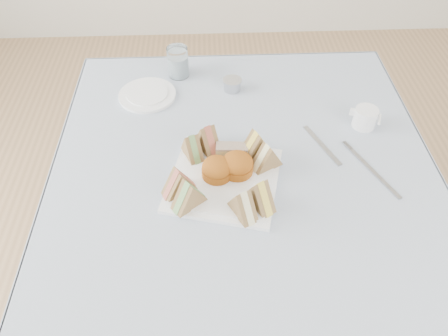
{
  "coord_description": "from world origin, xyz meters",
  "views": [
    {
      "loc": [
        -0.09,
        -0.83,
        1.58
      ],
      "look_at": [
        -0.06,
        -0.08,
        0.8
      ],
      "focal_mm": 35.0,
      "sensor_mm": 36.0,
      "label": 1
    }
  ],
  "objects_px": {
    "water_glass": "(178,62)",
    "creamer_jug": "(365,118)",
    "table": "(240,238)",
    "serving_plate": "(224,180)"
  },
  "relations": [
    {
      "from": "water_glass",
      "to": "creamer_jug",
      "type": "distance_m",
      "value": 0.61
    },
    {
      "from": "table",
      "to": "serving_plate",
      "type": "bearing_deg",
      "value": -123.54
    },
    {
      "from": "serving_plate",
      "to": "water_glass",
      "type": "distance_m",
      "value": 0.5
    },
    {
      "from": "table",
      "to": "water_glass",
      "type": "xyz_separation_m",
      "value": [
        -0.18,
        0.4,
        0.43
      ]
    },
    {
      "from": "table",
      "to": "serving_plate",
      "type": "height_order",
      "value": "serving_plate"
    },
    {
      "from": "water_glass",
      "to": "table",
      "type": "bearing_deg",
      "value": -65.2
    },
    {
      "from": "water_glass",
      "to": "creamer_jug",
      "type": "bearing_deg",
      "value": -27.33
    },
    {
      "from": "serving_plate",
      "to": "water_glass",
      "type": "relative_size",
      "value": 2.7
    },
    {
      "from": "table",
      "to": "water_glass",
      "type": "distance_m",
      "value": 0.61
    },
    {
      "from": "table",
      "to": "creamer_jug",
      "type": "height_order",
      "value": "creamer_jug"
    }
  ]
}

